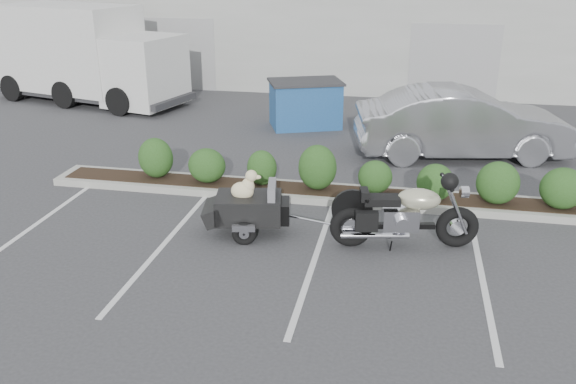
% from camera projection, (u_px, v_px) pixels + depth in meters
% --- Properties ---
extents(ground, '(90.00, 90.00, 0.00)m').
position_uv_depth(ground, '(254.00, 238.00, 11.00)').
color(ground, '#38383A').
rests_on(ground, ground).
extents(planter_kerb, '(12.00, 1.00, 0.15)m').
position_uv_depth(planter_kerb, '(326.00, 194.00, 12.80)').
color(planter_kerb, '#9E9E93').
rests_on(planter_kerb, ground).
extents(building, '(26.00, 10.00, 4.00)m').
position_uv_depth(building, '(352.00, 24.00, 25.78)').
color(building, '#9EA099').
rests_on(building, ground).
extents(motorcycle, '(2.57, 1.05, 1.48)m').
position_uv_depth(motorcycle, '(405.00, 216.00, 10.45)').
color(motorcycle, black).
rests_on(motorcycle, ground).
extents(pet_trailer, '(2.09, 1.19, 1.23)m').
position_uv_depth(pet_trailer, '(248.00, 207.00, 11.00)').
color(pet_trailer, black).
rests_on(pet_trailer, ground).
extents(sedan, '(5.47, 2.78, 1.72)m').
position_uv_depth(sedan, '(463.00, 123.00, 15.08)').
color(sedan, '#A8A9B0').
rests_on(sedan, ground).
extents(dumpster, '(2.43, 2.06, 1.35)m').
position_uv_depth(dumpster, '(305.00, 103.00, 17.83)').
color(dumpster, '#1C4D8C').
rests_on(dumpster, ground).
extents(delivery_truck, '(7.31, 3.92, 3.19)m').
position_uv_depth(delivery_truck, '(88.00, 57.00, 20.52)').
color(delivery_truck, silver).
rests_on(delivery_truck, ground).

